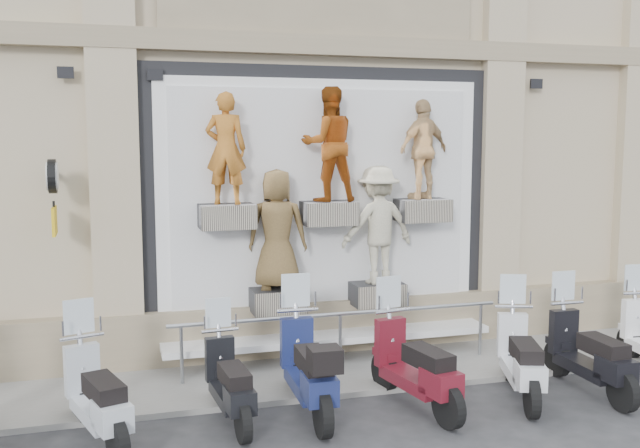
# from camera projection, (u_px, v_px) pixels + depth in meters

# --- Properties ---
(ground) EXTENTS (90.00, 90.00, 0.00)m
(ground) POSITION_uv_depth(u_px,v_px,m) (391.00, 426.00, 8.61)
(ground) COLOR #2B2B2E
(ground) RESTS_ON ground
(sidewalk) EXTENTS (16.00, 2.20, 0.08)m
(sidewalk) POSITION_uv_depth(u_px,v_px,m) (338.00, 369.00, 10.61)
(sidewalk) COLOR gray
(sidewalk) RESTS_ON ground
(building) EXTENTS (14.00, 8.60, 12.00)m
(building) POSITION_uv_depth(u_px,v_px,m) (265.00, 12.00, 14.54)
(building) COLOR tan
(building) RESTS_ON ground
(shop_vitrine) EXTENTS (5.60, 0.83, 4.30)m
(shop_vitrine) POSITION_uv_depth(u_px,v_px,m) (330.00, 208.00, 10.95)
(shop_vitrine) COLOR black
(shop_vitrine) RESTS_ON ground
(guard_rail) EXTENTS (5.06, 0.10, 0.93)m
(guard_rail) POSITION_uv_depth(u_px,v_px,m) (340.00, 343.00, 10.46)
(guard_rail) COLOR #9EA0A5
(guard_rail) RESTS_ON ground
(clock_sign_bracket) EXTENTS (0.10, 0.80, 1.02)m
(clock_sign_bracket) POSITION_uv_depth(u_px,v_px,m) (53.00, 187.00, 9.52)
(clock_sign_bracket) COLOR black
(clock_sign_bracket) RESTS_ON ground
(scooter_c) EXTENTS (1.11, 1.99, 1.55)m
(scooter_c) POSITION_uv_depth(u_px,v_px,m) (96.00, 377.00, 8.05)
(scooter_c) COLOR #A8AFB7
(scooter_c) RESTS_ON ground
(scooter_d) EXTENTS (0.64, 1.79, 1.43)m
(scooter_d) POSITION_uv_depth(u_px,v_px,m) (229.00, 366.00, 8.64)
(scooter_d) COLOR black
(scooter_d) RESTS_ON ground
(scooter_e) EXTENTS (0.67, 2.08, 1.67)m
(scooter_e) POSITION_uv_depth(u_px,v_px,m) (308.00, 349.00, 8.90)
(scooter_e) COLOR #161E4D
(scooter_e) RESTS_ON ground
(scooter_f) EXTENTS (0.92, 2.06, 1.61)m
(scooter_f) POSITION_uv_depth(u_px,v_px,m) (415.00, 347.00, 9.08)
(scooter_f) COLOR #550E19
(scooter_f) RESTS_ON ground
(scooter_g) EXTENTS (1.18, 1.99, 1.56)m
(scooter_g) POSITION_uv_depth(u_px,v_px,m) (521.00, 341.00, 9.45)
(scooter_g) COLOR silver
(scooter_g) RESTS_ON ground
(scooter_h) EXTENTS (0.58, 1.94, 1.57)m
(scooter_h) POSITION_uv_depth(u_px,v_px,m) (590.00, 337.00, 9.63)
(scooter_h) COLOR black
(scooter_h) RESTS_ON ground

